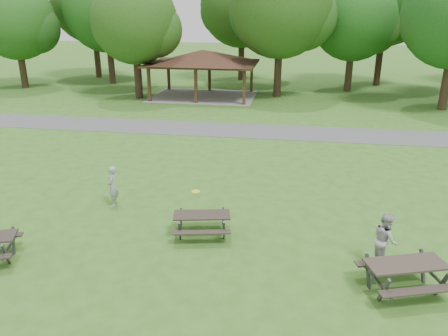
% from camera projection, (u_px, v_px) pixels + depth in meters
% --- Properties ---
extents(ground, '(160.00, 160.00, 0.00)m').
position_uv_depth(ground, '(171.00, 251.00, 13.31)').
color(ground, '#32651C').
rests_on(ground, ground).
extents(asphalt_path, '(120.00, 3.20, 0.02)m').
position_uv_depth(asphalt_path, '(234.00, 130.00, 26.26)').
color(asphalt_path, '#4D4D50').
rests_on(asphalt_path, ground).
extents(pavilion, '(8.60, 7.01, 3.76)m').
position_uv_depth(pavilion, '(203.00, 59.00, 35.05)').
color(pavilion, '#322112').
rests_on(pavilion, ground).
extents(tree_row_b, '(7.14, 6.80, 9.28)m').
position_uv_depth(tree_row_b, '(17.00, 23.00, 38.12)').
color(tree_row_b, '#302015').
rests_on(tree_row_b, ground).
extents(tree_row_c, '(8.19, 7.80, 10.67)m').
position_uv_depth(tree_row_c, '(108.00, 12.00, 39.99)').
color(tree_row_c, '#321E16').
rests_on(tree_row_c, ground).
extents(tree_row_d, '(6.93, 6.60, 9.27)m').
position_uv_depth(tree_row_d, '(136.00, 23.00, 33.49)').
color(tree_row_d, black).
rests_on(tree_row_d, ground).
extents(tree_row_e, '(8.40, 8.00, 11.02)m').
position_uv_depth(tree_row_e, '(282.00, 9.00, 33.78)').
color(tree_row_e, black).
rests_on(tree_row_e, ground).
extents(tree_row_f, '(7.35, 7.00, 9.55)m').
position_uv_depth(tree_row_f, '(355.00, 21.00, 36.44)').
color(tree_row_f, '#312015').
rests_on(tree_row_f, ground).
extents(tree_deep_a, '(8.40, 8.00, 11.38)m').
position_uv_depth(tree_deep_a, '(93.00, 5.00, 43.47)').
color(tree_deep_a, '#312016').
rests_on(tree_deep_a, ground).
extents(tree_deep_b, '(8.40, 8.00, 11.13)m').
position_uv_depth(tree_deep_b, '(243.00, 8.00, 41.75)').
color(tree_deep_b, black).
rests_on(tree_deep_b, ground).
extents(tree_deep_c, '(8.82, 8.40, 11.90)m').
position_uv_depth(tree_deep_c, '(387.00, 1.00, 38.67)').
color(tree_deep_c, black).
rests_on(tree_deep_c, ground).
extents(picnic_table_middle, '(2.06, 1.78, 0.79)m').
position_uv_depth(picnic_table_middle, '(202.00, 219.00, 14.03)').
color(picnic_table_middle, '#2A231E').
rests_on(picnic_table_middle, ground).
extents(picnic_table_far, '(2.44, 2.19, 0.88)m').
position_uv_depth(picnic_table_far, '(405.00, 270.00, 11.21)').
color(picnic_table_far, '#312A24').
rests_on(picnic_table_far, ground).
extents(frisbee_in_flight, '(0.32, 0.32, 0.02)m').
position_uv_depth(frisbee_in_flight, '(196.00, 192.00, 14.60)').
color(frisbee_in_flight, yellow).
rests_on(frisbee_in_flight, ground).
extents(frisbee_thrower, '(0.46, 0.62, 1.54)m').
position_uv_depth(frisbee_thrower, '(113.00, 186.00, 16.13)').
color(frisbee_thrower, '#99999B').
rests_on(frisbee_thrower, ground).
extents(frisbee_catcher, '(0.73, 0.88, 1.63)m').
position_uv_depth(frisbee_catcher, '(385.00, 240.00, 12.34)').
color(frisbee_catcher, '#ADADAF').
rests_on(frisbee_catcher, ground).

